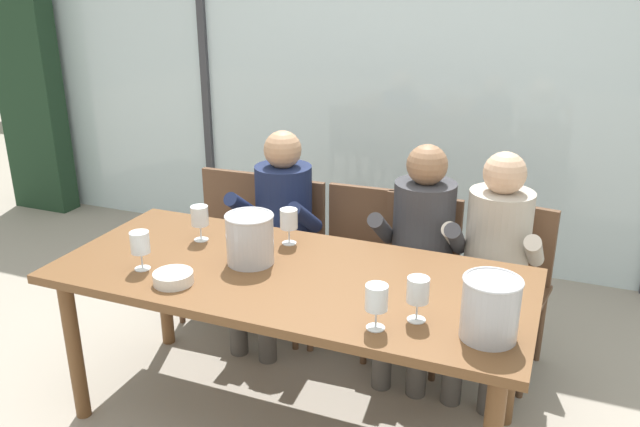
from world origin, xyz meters
name	(u,v)px	position (x,y,z in m)	size (l,w,h in m)	color
ground	(360,319)	(0.00, 1.00, 0.00)	(14.00, 14.00, 0.00)	#9E9384
window_glass_panel	(413,80)	(0.00, 2.06, 1.30)	(7.28, 0.03, 2.60)	silver
window_mullion_left	(205,68)	(-1.64, 2.04, 1.30)	(0.06, 0.06, 2.60)	#38383D
hillside_vineyard	(487,82)	(0.00, 5.81, 0.74)	(13.28, 2.40, 1.49)	#477A38
curtain_heavy_drape	(25,61)	(-3.29, 1.88, 1.30)	(0.56, 0.20, 2.60)	#1E3823
dining_table	(290,289)	(0.00, 0.00, 0.69)	(2.08, 0.90, 0.77)	brown
chair_near_curtain	(228,233)	(-0.81, 0.86, 0.50)	(0.46, 0.46, 0.86)	brown
chair_left_of_center	(284,243)	(-0.42, 0.84, 0.50)	(0.44, 0.44, 0.86)	brown
chair_center	(359,254)	(0.03, 0.86, 0.50)	(0.46, 0.46, 0.86)	brown
chair_right_of_center	(416,265)	(0.37, 0.84, 0.50)	(0.46, 0.46, 0.86)	brown
chair_near_window_right	(506,276)	(0.83, 0.88, 0.50)	(0.50, 0.50, 0.86)	brown
person_navy_polo	(278,223)	(-0.41, 0.73, 0.67)	(0.47, 0.62, 1.18)	#192347
person_charcoal_jacket	(419,244)	(0.40, 0.73, 0.67)	(0.46, 0.61, 1.18)	#38383D
person_beige_jumper	(494,256)	(0.78, 0.73, 0.67)	(0.48, 0.62, 1.18)	#B7AD9E
ice_bucket_primary	(490,308)	(0.87, -0.22, 0.89)	(0.21, 0.21, 0.23)	#B7B7BC
ice_bucket_secondary	(250,238)	(-0.20, 0.03, 0.89)	(0.22, 0.22, 0.23)	#B7B7BC
tasting_bowl	(173,278)	(-0.41, -0.28, 0.79)	(0.17, 0.17, 0.05)	silver
wine_glass_by_left_taster	(376,299)	(0.49, -0.31, 0.89)	(0.08, 0.08, 0.17)	silver
wine_glass_near_bucket	(418,292)	(0.61, -0.20, 0.89)	(0.08, 0.08, 0.17)	silver
wine_glass_center_pour	(200,216)	(-0.55, 0.17, 0.89)	(0.08, 0.08, 0.17)	silver
wine_glass_by_right_taster	(289,220)	(-0.13, 0.29, 0.89)	(0.08, 0.08, 0.17)	silver
wine_glass_spare_empty	(140,244)	(-0.61, -0.21, 0.89)	(0.08, 0.08, 0.17)	silver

